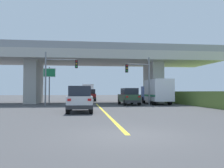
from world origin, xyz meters
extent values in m
plane|color=#424244|center=(0.00, 25.12, 0.00)|extent=(160.00, 160.00, 0.00)
cube|color=#B7B5AD|center=(0.00, 25.12, 6.37)|extent=(34.35, 8.97, 1.18)
cube|color=#A8A69F|center=(-8.53, 25.12, 2.89)|extent=(1.59, 5.38, 5.78)
cube|color=#A8A69F|center=(8.53, 25.12, 2.89)|extent=(1.59, 5.38, 5.78)
cube|color=gray|center=(0.00, 20.78, 7.41)|extent=(34.35, 0.20, 0.90)
cube|color=gray|center=(0.00, 29.46, 7.41)|extent=(34.35, 0.20, 0.90)
cube|color=yellow|center=(0.00, 11.30, 0.00)|extent=(0.20, 22.61, 0.01)
cube|color=silver|center=(-1.92, 10.08, 0.81)|extent=(1.86, 4.27, 0.90)
cube|color=#1E232D|center=(-1.92, 9.76, 1.64)|extent=(1.63, 2.35, 0.76)
cube|color=#2D2D30|center=(-1.92, 7.99, 0.50)|extent=(1.89, 0.20, 0.28)
cube|color=red|center=(-2.62, 7.92, 1.03)|extent=(0.24, 0.06, 0.16)
cube|color=red|center=(-1.22, 7.92, 1.03)|extent=(0.24, 0.06, 0.16)
cylinder|color=black|center=(-2.75, 11.66, 0.36)|extent=(0.26, 0.72, 0.72)
cylinder|color=black|center=(-1.09, 11.66, 0.36)|extent=(0.26, 0.72, 0.72)
cylinder|color=black|center=(-2.75, 8.49, 0.36)|extent=(0.26, 0.72, 0.72)
cylinder|color=black|center=(-1.09, 8.49, 0.36)|extent=(0.26, 0.72, 0.72)
cube|color=#2D4C33|center=(3.81, 19.69, 0.81)|extent=(2.05, 4.62, 0.90)
cube|color=#1E232D|center=(3.83, 19.35, 1.64)|extent=(1.74, 2.57, 0.76)
cube|color=#2D2D30|center=(3.90, 17.47, 0.50)|extent=(1.92, 0.27, 0.28)
cube|color=red|center=(3.20, 17.37, 1.03)|extent=(0.24, 0.07, 0.16)
cube|color=red|center=(4.60, 17.43, 1.03)|extent=(0.24, 0.07, 0.16)
cylinder|color=black|center=(2.91, 21.39, 0.36)|extent=(0.29, 0.73, 0.72)
cylinder|color=black|center=(4.58, 21.45, 0.36)|extent=(0.29, 0.73, 0.72)
cylinder|color=black|center=(3.04, 17.94, 0.36)|extent=(0.29, 0.73, 0.72)
cylinder|color=black|center=(4.71, 18.00, 0.36)|extent=(0.29, 0.73, 0.72)
cube|color=navy|center=(7.58, 23.22, 1.40)|extent=(2.20, 2.00, 1.90)
cube|color=silver|center=(7.58, 19.76, 1.78)|extent=(2.31, 4.91, 2.65)
cube|color=#197F4C|center=(7.58, 19.76, 1.11)|extent=(2.33, 4.82, 0.24)
cylinder|color=black|center=(6.58, 23.22, 0.45)|extent=(0.30, 0.90, 0.90)
cylinder|color=black|center=(8.58, 23.22, 0.45)|extent=(0.30, 0.90, 0.90)
cylinder|color=black|center=(6.58, 18.54, 0.45)|extent=(0.30, 0.90, 0.90)
cylinder|color=black|center=(8.58, 18.54, 0.45)|extent=(0.30, 0.90, 0.90)
cube|color=maroon|center=(-0.58, 32.03, 0.81)|extent=(1.87, 4.30, 0.90)
cube|color=#1E232D|center=(-0.58, 31.71, 1.64)|extent=(1.65, 2.37, 0.76)
cube|color=#2D2D30|center=(-0.58, 29.93, 0.50)|extent=(1.91, 0.20, 0.28)
cube|color=red|center=(-1.28, 29.86, 1.03)|extent=(0.24, 0.06, 0.16)
cube|color=red|center=(0.12, 29.86, 1.03)|extent=(0.24, 0.06, 0.16)
cylinder|color=black|center=(-1.42, 33.63, 0.36)|extent=(0.26, 0.72, 0.72)
cylinder|color=black|center=(0.26, 33.63, 0.36)|extent=(0.26, 0.72, 0.72)
cylinder|color=black|center=(-1.42, 30.43, 0.36)|extent=(0.26, 0.72, 0.72)
cylinder|color=black|center=(0.26, 30.43, 0.36)|extent=(0.26, 0.72, 0.72)
cylinder|color=slate|center=(5.98, 18.23, 2.82)|extent=(0.18, 0.18, 5.63)
cylinder|color=slate|center=(4.64, 18.23, 4.79)|extent=(2.67, 0.12, 0.12)
cube|color=black|center=(3.31, 18.23, 4.31)|extent=(0.32, 0.26, 0.96)
sphere|color=red|center=(3.31, 18.08, 4.61)|extent=(0.16, 0.16, 0.16)
sphere|color=gold|center=(3.31, 18.08, 4.31)|extent=(0.16, 0.16, 0.16)
sphere|color=green|center=(3.31, 18.08, 4.01)|extent=(0.16, 0.16, 0.16)
cylinder|color=slate|center=(-5.98, 18.87, 3.07)|extent=(0.18, 0.18, 6.15)
cylinder|color=slate|center=(-4.24, 18.87, 5.29)|extent=(3.48, 0.12, 0.12)
cube|color=black|center=(-2.50, 18.87, 4.81)|extent=(0.32, 0.26, 0.96)
sphere|color=red|center=(-2.50, 18.72, 5.11)|extent=(0.16, 0.16, 0.16)
sphere|color=gold|center=(-2.50, 18.72, 4.81)|extent=(0.16, 0.16, 0.16)
sphere|color=green|center=(-2.50, 18.72, 4.51)|extent=(0.16, 0.16, 0.16)
cylinder|color=#56595E|center=(-5.97, 21.73, 2.35)|extent=(0.14, 0.14, 4.70)
cube|color=#197242|center=(-5.97, 21.67, 4.01)|extent=(1.44, 0.08, 1.00)
cube|color=white|center=(-5.97, 21.66, 4.01)|extent=(1.52, 0.04, 1.08)
cube|color=silver|center=(-0.82, 46.42, 1.40)|extent=(2.20, 2.00, 1.90)
cube|color=silver|center=(-0.82, 42.83, 1.81)|extent=(2.31, 5.18, 2.73)
cube|color=#195999|center=(-0.82, 42.83, 1.13)|extent=(2.33, 5.07, 0.24)
cylinder|color=black|center=(-1.82, 46.42, 0.45)|extent=(0.30, 0.90, 0.90)
cylinder|color=black|center=(0.18, 46.42, 0.45)|extent=(0.30, 0.90, 0.90)
cylinder|color=black|center=(-1.82, 41.53, 0.45)|extent=(0.30, 0.90, 0.90)
cylinder|color=black|center=(0.18, 41.53, 0.45)|extent=(0.30, 0.90, 0.90)
camera|label=1|loc=(-1.59, -8.42, 1.59)|focal=37.48mm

